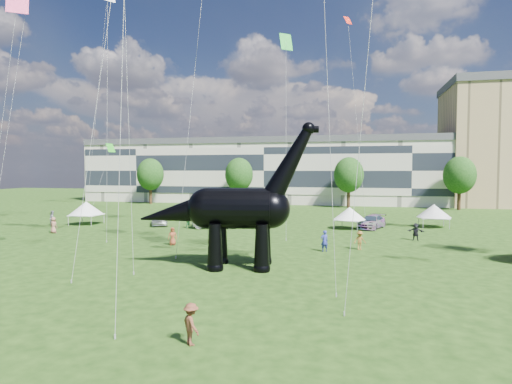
# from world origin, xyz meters

# --- Properties ---
(ground) EXTENTS (220.00, 220.00, 0.00)m
(ground) POSITION_xyz_m (0.00, 0.00, 0.00)
(ground) COLOR #16330C
(ground) RESTS_ON ground
(terrace_row) EXTENTS (78.00, 11.00, 12.00)m
(terrace_row) POSITION_xyz_m (-8.00, 62.00, 6.00)
(terrace_row) COLOR beige
(terrace_row) RESTS_ON ground
(tree_far_left) EXTENTS (5.20, 5.20, 9.44)m
(tree_far_left) POSITION_xyz_m (-30.00, 53.00, 6.29)
(tree_far_left) COLOR #382314
(tree_far_left) RESTS_ON ground
(tree_mid_left) EXTENTS (5.20, 5.20, 9.44)m
(tree_mid_left) POSITION_xyz_m (-12.00, 53.00, 6.29)
(tree_mid_left) COLOR #382314
(tree_mid_left) RESTS_ON ground
(tree_mid_right) EXTENTS (5.20, 5.20, 9.44)m
(tree_mid_right) POSITION_xyz_m (8.00, 53.00, 6.29)
(tree_mid_right) COLOR #382314
(tree_mid_right) RESTS_ON ground
(tree_far_right) EXTENTS (5.20, 5.20, 9.44)m
(tree_far_right) POSITION_xyz_m (26.00, 53.00, 6.29)
(tree_far_right) COLOR #382314
(tree_far_right) RESTS_ON ground
(dinosaur_sculpture) EXTENTS (12.63, 4.11, 10.28)m
(dinosaur_sculpture) POSITION_xyz_m (0.95, 4.28, 3.88)
(dinosaur_sculpture) COLOR black
(dinosaur_sculpture) RESTS_ON ground
(car_silver) EXTENTS (3.70, 4.98, 1.58)m
(car_silver) POSITION_xyz_m (-13.92, 23.65, 0.79)
(car_silver) COLOR silver
(car_silver) RESTS_ON ground
(car_grey) EXTENTS (5.35, 3.80, 1.68)m
(car_grey) POSITION_xyz_m (-7.20, 25.03, 0.84)
(car_grey) COLOR slate
(car_grey) RESTS_ON ground
(car_white) EXTENTS (5.99, 3.78, 1.54)m
(car_white) POSITION_xyz_m (-6.36, 22.84, 0.77)
(car_white) COLOR white
(car_white) RESTS_ON ground
(car_dark) EXTENTS (3.79, 5.58, 1.50)m
(car_dark) POSITION_xyz_m (11.03, 26.47, 0.75)
(car_dark) COLOR #595960
(car_dark) RESTS_ON ground
(gazebo_near) EXTENTS (4.44, 4.44, 2.47)m
(gazebo_near) POSITION_xyz_m (8.55, 25.56, 1.74)
(gazebo_near) COLOR white
(gazebo_near) RESTS_ON ground
(gazebo_far) EXTENTS (3.94, 3.94, 2.67)m
(gazebo_far) POSITION_xyz_m (18.11, 29.22, 1.88)
(gazebo_far) COLOR silver
(gazebo_far) RESTS_ON ground
(gazebo_left) EXTENTS (4.28, 4.28, 2.81)m
(gazebo_left) POSITION_xyz_m (-22.93, 22.26, 1.98)
(gazebo_left) COLOR white
(gazebo_left) RESTS_ON ground
(visitors) EXTENTS (42.46, 36.65, 1.80)m
(visitors) POSITION_xyz_m (-3.59, 14.57, 0.85)
(visitors) COLOR #A76753
(visitors) RESTS_ON ground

